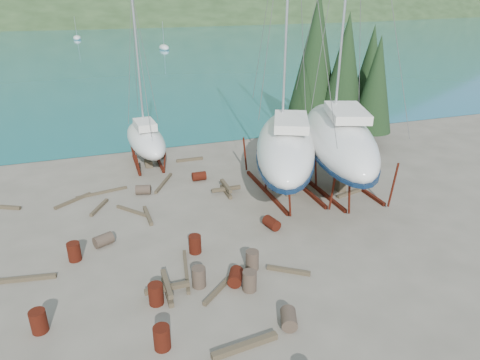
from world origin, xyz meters
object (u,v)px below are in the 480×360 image
object	(u,v)px
small_sailboat_shore	(146,139)
worker	(274,175)
large_sailboat_near	(286,145)
large_sailboat_far	(339,137)

from	to	relation	value
small_sailboat_shore	worker	world-z (taller)	small_sailboat_shore
large_sailboat_near	small_sailboat_shore	xyz separation A→B (m)	(-7.33, 7.11, -1.04)
large_sailboat_near	worker	size ratio (longest dim) A/B	9.43
large_sailboat_near	small_sailboat_shore	bearing A→B (deg)	160.13
large_sailboat_far	small_sailboat_shore	bearing A→B (deg)	163.92
large_sailboat_near	large_sailboat_far	xyz separation A→B (m)	(3.24, -0.50, 0.28)
small_sailboat_shore	worker	distance (m)	9.66
large_sailboat_near	worker	world-z (taller)	large_sailboat_near
large_sailboat_near	large_sailboat_far	size ratio (longest dim) A/B	0.93
large_sailboat_near	large_sailboat_far	bearing A→B (deg)	15.47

